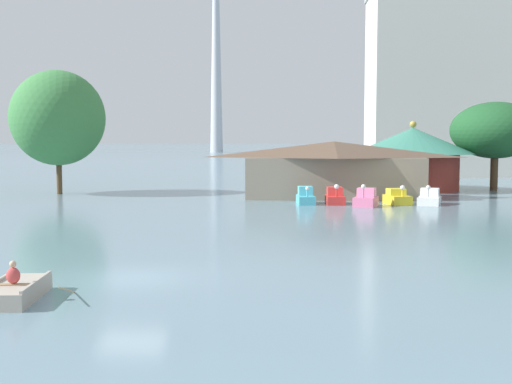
% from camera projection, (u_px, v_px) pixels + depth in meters
% --- Properties ---
extents(ground_plane, '(2000.00, 2000.00, 0.00)m').
position_uv_depth(ground_plane, '(131.00, 278.00, 23.70)').
color(ground_plane, slate).
extents(rowboat_with_rower, '(3.50, 3.31, 1.34)m').
position_uv_depth(rowboat_with_rower, '(16.00, 291.00, 20.51)').
color(rowboat_with_rower, '#ADA393').
rests_on(rowboat_with_rower, ground).
extents(pedal_boat_cyan, '(1.54, 2.98, 1.50)m').
position_uv_depth(pedal_boat_cyan, '(306.00, 197.00, 51.68)').
color(pedal_boat_cyan, '#4CB7CC').
rests_on(pedal_boat_cyan, ground).
extents(pedal_boat_red, '(1.51, 2.60, 1.69)m').
position_uv_depth(pedal_boat_red, '(335.00, 197.00, 51.49)').
color(pedal_boat_red, red).
rests_on(pedal_boat_red, ground).
extents(pedal_boat_pink, '(2.24, 2.61, 1.79)m').
position_uv_depth(pedal_boat_pink, '(366.00, 199.00, 49.64)').
color(pedal_boat_pink, pink).
rests_on(pedal_boat_pink, ground).
extents(pedal_boat_yellow, '(2.07, 2.83, 1.61)m').
position_uv_depth(pedal_boat_yellow, '(397.00, 198.00, 51.35)').
color(pedal_boat_yellow, yellow).
rests_on(pedal_boat_yellow, ground).
extents(pedal_boat_white, '(2.44, 3.16, 1.63)m').
position_uv_depth(pedal_boat_white, '(429.00, 198.00, 51.15)').
color(pedal_boat_white, white).
rests_on(pedal_boat_white, ground).
extents(boathouse, '(16.85, 6.39, 5.07)m').
position_uv_depth(boathouse, '(334.00, 168.00, 56.86)').
color(boathouse, gray).
rests_on(boathouse, ground).
extents(green_roof_pavilion, '(12.60, 12.60, 7.18)m').
position_uv_depth(green_roof_pavilion, '(413.00, 154.00, 65.94)').
color(green_roof_pavilion, '#993328').
rests_on(green_roof_pavilion, ground).
extents(shoreline_tree_tall_left, '(8.92, 8.92, 11.82)m').
position_uv_depth(shoreline_tree_tall_left, '(58.00, 118.00, 60.47)').
color(shoreline_tree_tall_left, brown).
rests_on(shoreline_tree_tall_left, ground).
extents(shoreline_tree_right, '(9.09, 9.09, 9.11)m').
position_uv_depth(shoreline_tree_right, '(495.00, 130.00, 65.18)').
color(shoreline_tree_right, brown).
rests_on(shoreline_tree_right, ground).
extents(background_building_block, '(21.99, 13.09, 27.23)m').
position_uv_depth(background_building_block, '(445.00, 82.00, 92.27)').
color(background_building_block, beige).
rests_on(background_building_block, ground).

